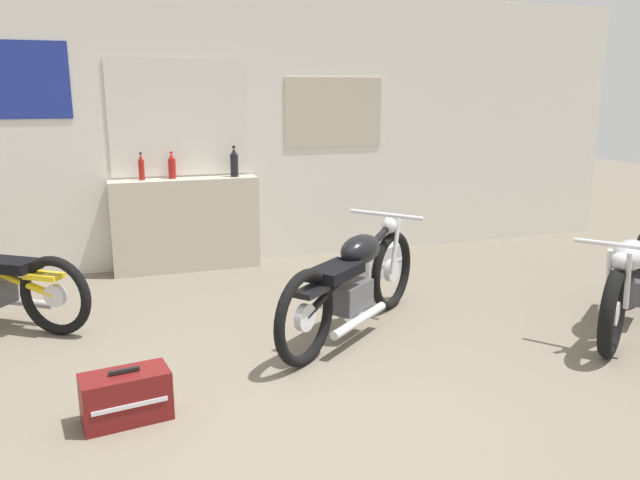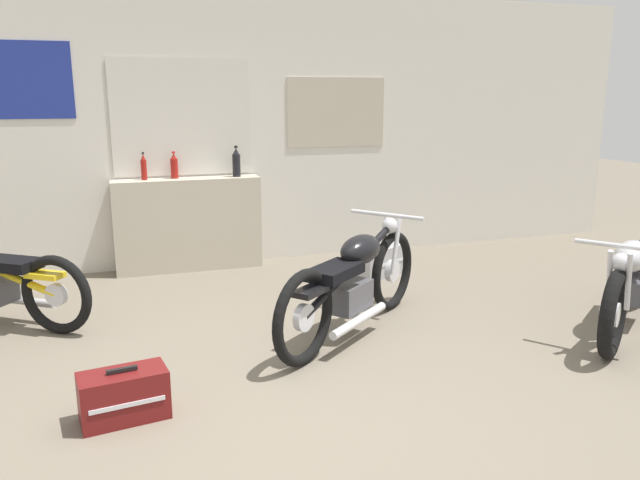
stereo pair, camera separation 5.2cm
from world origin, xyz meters
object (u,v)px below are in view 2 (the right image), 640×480
Objects in this scene: bottle_center at (236,163)px; motorcycle_silver at (631,279)px; hard_case_silver at (380,261)px; motorcycle_black at (354,281)px; hard_case_darkred at (124,396)px; bottle_leftmost at (144,168)px; bottle_left_center at (174,166)px.

bottle_center reaches higher than motorcycle_silver.
motorcycle_silver is 2.29m from hard_case_silver.
hard_case_darkred is at bearing -154.38° from motorcycle_black.
motorcycle_black is 0.95× the size of motorcycle_silver.
hard_case_darkred is (-0.30, -3.01, -0.92)m from bottle_leftmost.
bottle_center is at bearing 67.82° from hard_case_darkred.
bottle_center reaches higher than hard_case_darkred.
hard_case_silver is at bearing -21.68° from bottle_leftmost.
bottle_left_center is at bearing 154.65° from hard_case_silver.
hard_case_silver is 1.24× the size of hard_case_darkred.
bottle_center is 1.77m from hard_case_silver.
bottle_leftmost is at bearing 178.02° from bottle_center.
motorcycle_silver is 2.67× the size of hard_case_silver.
motorcycle_silver is at bearing 4.10° from hard_case_darkred.
bottle_center reaches higher than hard_case_silver.
hard_case_silver is (0.80, 1.35, -0.27)m from motorcycle_black.
hard_case_silver is at bearing 59.43° from motorcycle_black.
bottle_center is 0.19× the size of motorcycle_silver.
motorcycle_silver is 3.76m from hard_case_darkred.
hard_case_darkred is at bearing -138.91° from hard_case_silver.
hard_case_silver is at bearing 41.09° from hard_case_darkred.
motorcycle_silver reaches higher than hard_case_silver.
bottle_left_center is (0.30, 0.02, -0.00)m from bottle_leftmost.
bottle_center reaches higher than bottle_left_center.
bottle_left_center reaches higher than motorcycle_black.
motorcycle_black is (1.37, -2.21, -0.65)m from bottle_leftmost.
bottle_leftmost is 0.87× the size of bottle_center.
bottle_center is 2.33m from motorcycle_black.
hard_case_silver is (1.87, -0.89, -0.91)m from bottle_left_center.
bottle_left_center is 3.23m from hard_case_darkred.
bottle_center is (0.91, -0.03, 0.02)m from bottle_leftmost.
bottle_left_center is at bearing 138.60° from motorcycle_silver.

